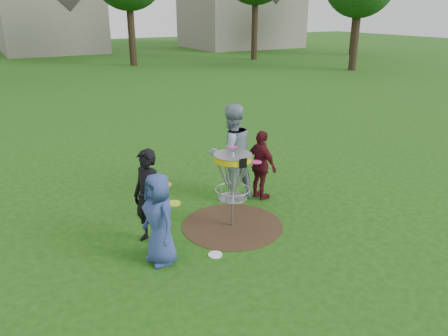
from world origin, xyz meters
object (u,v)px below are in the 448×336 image
player_grey (231,153)px  player_blue (159,219)px  player_black (148,198)px  player_maroon (261,165)px  disc_golf_basket (233,172)px

player_grey → player_blue: bearing=36.8°
player_blue → player_grey: player_grey is taller
player_black → player_maroon: player_black is taller
player_blue → player_black: (0.07, 0.64, 0.09)m
disc_golf_basket → player_maroon: bearing=34.1°
player_black → player_blue: bearing=-28.3°
player_maroon → disc_golf_basket: 1.38m
player_blue → disc_golf_basket: 1.63m
player_grey → player_maroon: 0.65m
player_maroon → disc_golf_basket: player_maroon is taller
player_blue → disc_golf_basket: player_blue is taller
player_grey → disc_golf_basket: 1.20m
player_black → player_grey: (2.06, 0.86, 0.17)m
player_blue → player_maroon: (2.65, 1.21, -0.01)m
player_black → player_maroon: 2.65m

